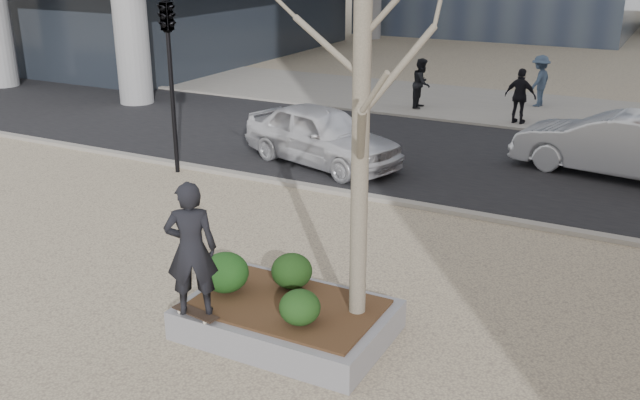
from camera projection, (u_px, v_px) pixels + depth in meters
The scene contains 17 objects.
ground at pixel (232, 318), 11.14m from camera, with size 120.00×120.00×0.00m, color #BAAC89.
street at pixel (440, 157), 19.46m from camera, with size 60.00×8.00×0.02m, color black.
far_sidewalk at pixel (503, 107), 25.29m from camera, with size 60.00×6.00×0.02m, color gray.
planter at pixel (287, 320), 10.63m from camera, with size 3.00×2.00×0.45m, color gray.
planter_mulch at pixel (287, 305), 10.54m from camera, with size 2.70×1.70×0.04m, color #382314.
sycamore_tree at pixel (362, 85), 9.22m from camera, with size 2.80×2.80×6.60m, color gray, non-canonical shape.
shrub_left at pixel (225, 272), 10.84m from camera, with size 0.72×0.72×0.61m, color #133C13.
shrub_middle at pixel (292, 271), 10.97m from camera, with size 0.64×0.64×0.54m, color black.
shrub_right at pixel (300, 307), 9.92m from camera, with size 0.59×0.59×0.50m, color #113613.
skateboard at pixel (195, 314), 10.25m from camera, with size 0.78×0.20×0.07m, color black, non-canonical shape.
skateboarder at pixel (191, 249), 9.90m from camera, with size 0.72×0.47×1.98m, color black.
police_car at pixel (322, 135), 18.55m from camera, with size 1.83×4.56×1.55m, color silver.
car_silver at pixel (613, 144), 17.70m from camera, with size 1.66×4.77×1.57m, color #AAACB2.
pedestrian_a at pixel (422, 83), 24.88m from camera, with size 0.84×0.65×1.72m, color black.
pedestrian_b at pixel (540, 81), 25.11m from camera, with size 1.16×0.67×1.79m, color #364861.
pedestrian_c at pixel (520, 96), 22.68m from camera, with size 1.03×0.43×1.76m, color black.
traffic_light_near at pixel (171, 84), 17.44m from camera, with size 0.60×2.48×4.50m, color black, non-canonical shape.
Camera 1 is at (5.79, -8.08, 5.53)m, focal length 40.00 mm.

